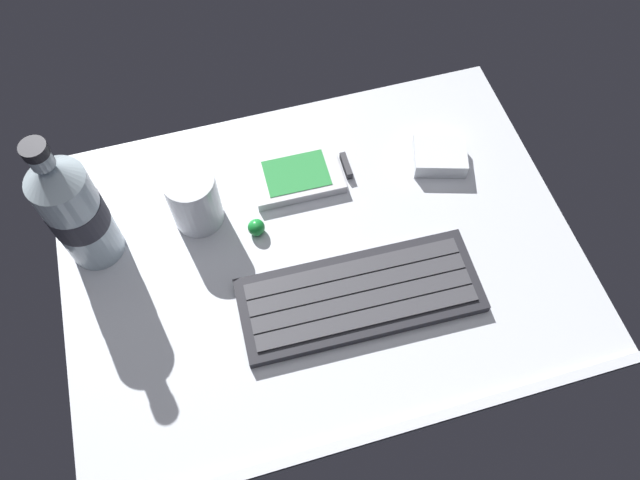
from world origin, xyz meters
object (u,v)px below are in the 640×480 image
at_px(water_bottle, 74,210).
at_px(trackball_mouse, 256,227).
at_px(keyboard, 360,295).
at_px(juice_cup, 194,201).
at_px(handheld_device, 301,175).
at_px(charger_block, 440,157).

distance_m(water_bottle, trackball_mouse, 0.22).
xyz_separation_m(keyboard, trackball_mouse, (-0.10, 0.12, 0.00)).
bearing_deg(juice_cup, water_bottle, -175.84).
height_order(water_bottle, trackball_mouse, water_bottle).
xyz_separation_m(juice_cup, trackball_mouse, (0.07, -0.04, -0.03)).
bearing_deg(keyboard, trackball_mouse, 128.40).
height_order(handheld_device, trackball_mouse, trackball_mouse).
height_order(charger_block, trackball_mouse, charger_block).
xyz_separation_m(keyboard, handheld_device, (-0.02, 0.19, -0.00)).
xyz_separation_m(juice_cup, charger_block, (0.33, -0.00, -0.03)).
bearing_deg(handheld_device, juice_cup, -170.81).
height_order(handheld_device, juice_cup, juice_cup).
distance_m(handheld_device, juice_cup, 0.15).
distance_m(juice_cup, charger_block, 0.33).
bearing_deg(handheld_device, keyboard, -83.38).
bearing_deg(water_bottle, keyboard, -27.84).
bearing_deg(keyboard, water_bottle, 152.16).
relative_size(handheld_device, water_bottle, 0.62).
relative_size(water_bottle, trackball_mouse, 9.45).
bearing_deg(handheld_device, water_bottle, -173.20).
height_order(juice_cup, water_bottle, water_bottle).
height_order(juice_cup, charger_block, juice_cup).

